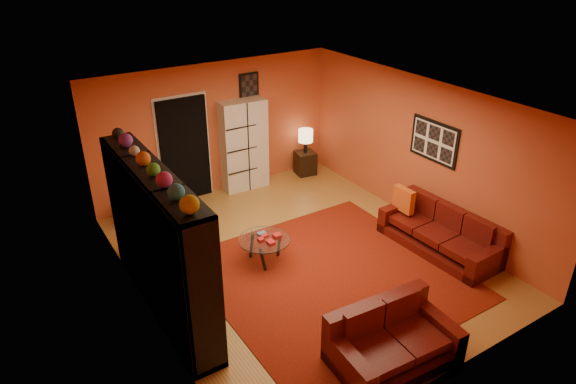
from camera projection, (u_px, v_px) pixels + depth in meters
floor at (300, 257)px, 8.35m from camera, size 6.00×6.00×0.00m
ceiling at (302, 102)px, 7.19m from camera, size 6.00×6.00×0.00m
wall_back at (216, 129)px, 10.03m from camera, size 6.00×0.00×6.00m
wall_front at (457, 288)px, 5.51m from camera, size 6.00×0.00×6.00m
wall_left at (139, 231)px, 6.57m from camera, size 0.00×6.00×6.00m
wall_right at (420, 152)px, 8.97m from camera, size 0.00×6.00×6.00m
rug at (331, 276)px, 7.87m from camera, size 3.60×3.60×0.01m
doorway at (185, 150)px, 9.79m from camera, size 0.95×0.10×2.04m
wall_art_right at (434, 141)px, 8.60m from camera, size 0.03×1.00×0.70m
wall_art_back at (249, 86)px, 10.04m from camera, size 0.42×0.03×0.52m
entertainment_unit at (159, 243)px, 6.79m from camera, size 0.45×3.00×2.10m
tv at (162, 244)px, 6.86m from camera, size 0.94×0.12×0.54m
sofa at (443, 233)px, 8.47m from camera, size 0.91×2.06×0.85m
loveseat at (390, 339)px, 6.26m from camera, size 1.57×1.00×0.85m
throw_pillow at (404, 200)px, 8.81m from camera, size 0.12×0.42×0.42m
coffee_table at (264, 242)px, 8.08m from camera, size 0.82×0.82×0.41m
storage_cabinet at (244, 145)px, 10.28m from camera, size 0.94×0.46×1.85m
bowl_chair at (142, 207)px, 9.25m from camera, size 0.69×0.69×0.56m
side_table at (305, 163)px, 11.17m from camera, size 0.46×0.46×0.50m
table_lamp at (306, 136)px, 10.90m from camera, size 0.31×0.31×0.51m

